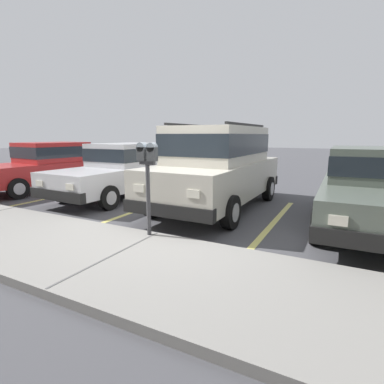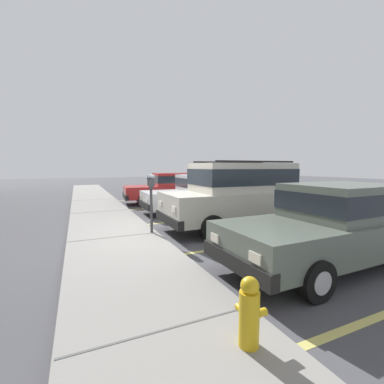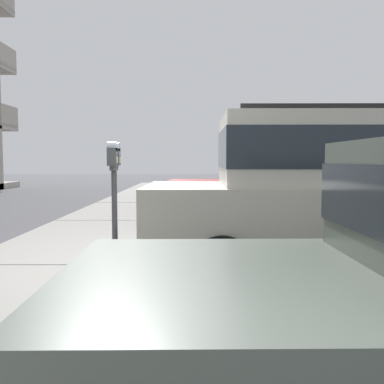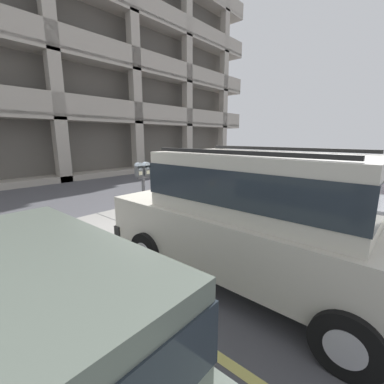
# 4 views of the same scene
# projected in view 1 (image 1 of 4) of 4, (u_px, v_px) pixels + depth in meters

# --- Properties ---
(ground_plane) EXTENTS (80.00, 80.00, 0.10)m
(ground_plane) POSITION_uv_depth(u_px,v_px,m) (164.00, 238.00, 5.37)
(ground_plane) COLOR #4C4C51
(sidewalk) EXTENTS (40.00, 2.20, 0.12)m
(sidewalk) POSITION_uv_depth(u_px,v_px,m) (114.00, 259.00, 4.22)
(sidewalk) COLOR gray
(sidewalk) RESTS_ON ground_plane
(parking_stall_lines) EXTENTS (12.61, 4.80, 0.01)m
(parking_stall_lines) POSITION_uv_depth(u_px,v_px,m) (141.00, 209.00, 7.29)
(parking_stall_lines) COLOR #DBD16B
(parking_stall_lines) RESTS_ON ground_plane
(silver_suv) EXTENTS (2.05, 4.80, 2.03)m
(silver_suv) POSITION_uv_depth(u_px,v_px,m) (218.00, 164.00, 7.28)
(silver_suv) COLOR beige
(silver_suv) RESTS_ON ground_plane
(red_sedan) EXTENTS (1.90, 4.51, 1.54)m
(red_sedan) POSITION_uv_depth(u_px,v_px,m) (371.00, 186.00, 5.75)
(red_sedan) COLOR #5B665B
(red_sedan) RESTS_ON ground_plane
(dark_hatchback) EXTENTS (1.93, 4.53, 1.54)m
(dark_hatchback) POSITION_uv_depth(u_px,v_px,m) (124.00, 168.00, 8.74)
(dark_hatchback) COLOR silver
(dark_hatchback) RESTS_ON ground_plane
(blue_coupe) EXTENTS (2.12, 4.62, 1.54)m
(blue_coupe) POSITION_uv_depth(u_px,v_px,m) (48.00, 164.00, 9.95)
(blue_coupe) COLOR red
(blue_coupe) RESTS_ON ground_plane
(parking_meter_near) EXTENTS (0.35, 0.12, 1.54)m
(parking_meter_near) POSITION_uv_depth(u_px,v_px,m) (147.00, 167.00, 4.85)
(parking_meter_near) COLOR #47474C
(parking_meter_near) RESTS_ON sidewalk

